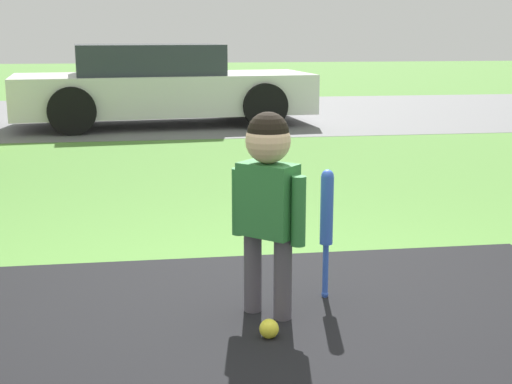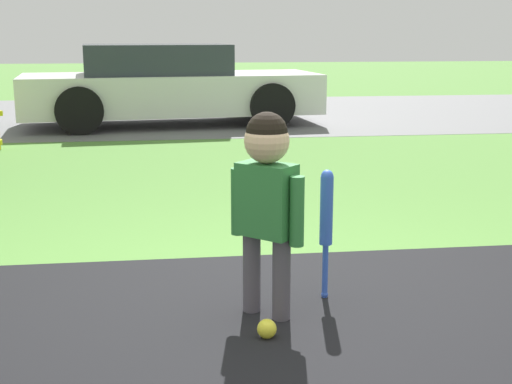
{
  "view_description": "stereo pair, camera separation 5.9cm",
  "coord_description": "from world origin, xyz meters",
  "px_view_note": "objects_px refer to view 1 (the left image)",
  "views": [
    {
      "loc": [
        -0.54,
        -3.36,
        1.42
      ],
      "look_at": [
        0.02,
        0.42,
        0.56
      ],
      "focal_mm": 50.0,
      "sensor_mm": 36.0,
      "label": 1
    },
    {
      "loc": [
        -0.48,
        -3.37,
        1.42
      ],
      "look_at": [
        0.02,
        0.42,
        0.56
      ],
      "focal_mm": 50.0,
      "sensor_mm": 36.0,
      "label": 2
    }
  ],
  "objects_px": {
    "baseball_bat": "(327,216)",
    "parked_car": "(161,86)",
    "child": "(268,186)",
    "sports_ball": "(269,329)"
  },
  "relations": [
    {
      "from": "child",
      "to": "parked_car",
      "type": "bearing_deg",
      "value": 135.78
    },
    {
      "from": "child",
      "to": "sports_ball",
      "type": "bearing_deg",
      "value": -54.88
    },
    {
      "from": "child",
      "to": "baseball_bat",
      "type": "xyz_separation_m",
      "value": [
        0.35,
        0.2,
        -0.22
      ]
    },
    {
      "from": "baseball_bat",
      "to": "parked_car",
      "type": "relative_size",
      "value": 0.15
    },
    {
      "from": "sports_ball",
      "to": "parked_car",
      "type": "height_order",
      "value": "parked_car"
    },
    {
      "from": "sports_ball",
      "to": "parked_car",
      "type": "distance_m",
      "value": 8.05
    },
    {
      "from": "parked_car",
      "to": "child",
      "type": "bearing_deg",
      "value": -92.94
    },
    {
      "from": "baseball_bat",
      "to": "sports_ball",
      "type": "distance_m",
      "value": 0.74
    },
    {
      "from": "child",
      "to": "baseball_bat",
      "type": "bearing_deg",
      "value": 72.44
    },
    {
      "from": "baseball_bat",
      "to": "parked_car",
      "type": "bearing_deg",
      "value": 95.68
    }
  ]
}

